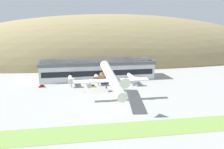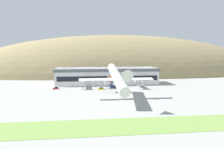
% 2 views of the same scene
% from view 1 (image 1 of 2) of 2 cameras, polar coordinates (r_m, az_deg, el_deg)
% --- Properties ---
extents(ground_plane, '(431.30, 431.30, 0.00)m').
position_cam_1_polar(ground_plane, '(159.67, -0.54, -4.39)').
color(ground_plane, '#9E9E99').
extents(grass_strip_foreground, '(388.17, 16.35, 0.08)m').
position_cam_1_polar(grass_strip_foreground, '(118.33, 3.60, -10.02)').
color(grass_strip_foreground, '#759947').
rests_on(grass_strip_foreground, ground_plane).
extents(hill_backdrop, '(328.14, 85.39, 84.62)m').
position_cam_1_polar(hill_backdrop, '(277.24, -0.77, 2.24)').
color(hill_backdrop, '#8E7F56').
rests_on(hill_backdrop, ground_plane).
extents(terminal_building, '(75.31, 22.19, 12.38)m').
position_cam_1_polar(terminal_building, '(206.60, -2.92, 1.15)').
color(terminal_building, silver).
rests_on(terminal_building, ground_plane).
extents(jetway_0, '(3.38, 13.65, 5.43)m').
position_cam_1_polar(jetway_0, '(187.57, -7.50, -0.89)').
color(jetway_0, silver).
rests_on(jetway_0, ground_plane).
extents(jetway_1, '(3.38, 12.06, 5.43)m').
position_cam_1_polar(jetway_1, '(190.11, -2.66, -0.65)').
color(jetway_1, silver).
rests_on(jetway_1, ground_plane).
extents(jetway_2, '(3.38, 17.17, 5.43)m').
position_cam_1_polar(jetway_2, '(191.81, 3.72, -0.55)').
color(jetway_2, silver).
rests_on(jetway_2, ground_plane).
extents(cargo_airplane, '(37.62, 54.80, 13.55)m').
position_cam_1_polar(cargo_airplane, '(152.55, -0.05, -0.83)').
color(cargo_airplane, white).
extents(service_car_0, '(4.07, 1.67, 1.44)m').
position_cam_1_polar(service_car_0, '(183.73, -3.67, -2.16)').
color(service_car_0, gold).
rests_on(service_car_0, ground_plane).
extents(service_car_1, '(3.89, 1.99, 1.41)m').
position_cam_1_polar(service_car_1, '(187.82, -12.72, -2.12)').
color(service_car_1, '#B21E1E').
rests_on(service_car_1, ground_plane).
extents(fuel_truck, '(7.07, 2.80, 3.12)m').
position_cam_1_polar(fuel_truck, '(191.65, -1.02, -1.32)').
color(fuel_truck, '#264C99').
rests_on(fuel_truck, ground_plane).
extents(traffic_cone_0, '(0.52, 0.52, 0.58)m').
position_cam_1_polar(traffic_cone_0, '(180.25, -0.79, -2.50)').
color(traffic_cone_0, orange).
rests_on(traffic_cone_0, ground_plane).
extents(traffic_cone_1, '(0.52, 0.52, 0.58)m').
position_cam_1_polar(traffic_cone_1, '(171.65, -5.10, -3.24)').
color(traffic_cone_1, orange).
rests_on(traffic_cone_1, ground_plane).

